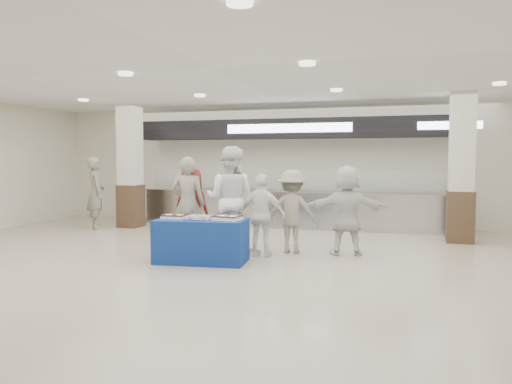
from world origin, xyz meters
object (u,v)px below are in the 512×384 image
(sheet_cake_left, at_px, (174,216))
(chef_tall, at_px, (230,199))
(sheet_cake_right, at_px, (227,217))
(soldier_bg, at_px, (96,193))
(soldier_a, at_px, (188,204))
(display_table, at_px, (201,241))
(soldier_b, at_px, (292,212))
(civilian_white, at_px, (347,210))
(chef_short, at_px, (262,215))
(cupcake_tray, at_px, (199,217))
(civilian_maroon, at_px, (191,208))

(sheet_cake_left, distance_m, chef_tall, 1.27)
(sheet_cake_right, distance_m, chef_tall, 1.08)
(soldier_bg, bearing_deg, soldier_a, -162.85)
(display_table, relative_size, soldier_b, 0.98)
(civilian_white, bearing_deg, sheet_cake_right, 23.97)
(sheet_cake_right, relative_size, chef_short, 0.33)
(soldier_a, xyz_separation_m, soldier_b, (1.98, 0.41, -0.13))
(display_table, relative_size, sheet_cake_left, 3.72)
(cupcake_tray, distance_m, chef_short, 1.20)
(display_table, relative_size, chef_tall, 0.77)
(chef_tall, height_order, chef_short, chef_tall)
(display_table, xyz_separation_m, soldier_b, (1.30, 1.32, 0.41))
(soldier_b, distance_m, civilian_white, 1.03)
(civilian_maroon, height_order, soldier_b, civilian_maroon)
(cupcake_tray, bearing_deg, display_table, 47.95)
(sheet_cake_right, distance_m, chef_short, 0.85)
(civilian_white, bearing_deg, display_table, 18.46)
(soldier_a, bearing_deg, civilian_white, 177.83)
(sheet_cake_left, height_order, civilian_maroon, civilian_maroon)
(cupcake_tray, distance_m, soldier_bg, 5.10)
(sheet_cake_left, relative_size, chef_short, 0.27)
(sheet_cake_right, bearing_deg, soldier_b, 57.42)
(civilian_maroon, bearing_deg, civilian_white, -168.77)
(sheet_cake_left, xyz_separation_m, sheet_cake_right, (0.96, 0.07, 0.00))
(civilian_maroon, height_order, civilian_white, civilian_white)
(sheet_cake_right, height_order, civilian_maroon, civilian_maroon)
(sheet_cake_left, xyz_separation_m, chef_tall, (0.64, 1.07, 0.22))
(soldier_b, relative_size, civilian_white, 0.94)
(sheet_cake_left, height_order, civilian_white, civilian_white)
(sheet_cake_right, xyz_separation_m, soldier_bg, (-4.64, 2.91, 0.12))
(sheet_cake_right, height_order, soldier_a, soldier_a)
(sheet_cake_left, relative_size, soldier_bg, 0.23)
(chef_tall, bearing_deg, chef_short, 158.11)
(soldier_a, height_order, soldier_b, soldier_a)
(cupcake_tray, xyz_separation_m, chef_tall, (0.18, 1.06, 0.23))
(soldier_a, xyz_separation_m, civilian_white, (3.00, 0.49, -0.08))
(chef_short, height_order, soldier_bg, soldier_bg)
(sheet_cake_right, distance_m, civilian_maroon, 1.67)
(sheet_cake_left, bearing_deg, civilian_maroon, 100.86)
(chef_short, height_order, civilian_white, civilian_white)
(soldier_b, bearing_deg, chef_tall, 7.53)
(sheet_cake_right, bearing_deg, soldier_bg, 147.91)
(sheet_cake_left, distance_m, soldier_bg, 4.74)
(civilian_maroon, relative_size, chef_short, 1.06)
(cupcake_tray, xyz_separation_m, soldier_bg, (-4.15, 2.97, 0.13))
(soldier_bg, bearing_deg, sheet_cake_right, -164.84)
(civilian_white, xyz_separation_m, soldier_bg, (-6.49, 1.53, 0.08))
(display_table, height_order, soldier_bg, soldier_bg)
(sheet_cake_right, xyz_separation_m, cupcake_tray, (-0.50, -0.06, -0.01))
(cupcake_tray, distance_m, chef_tall, 1.10)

